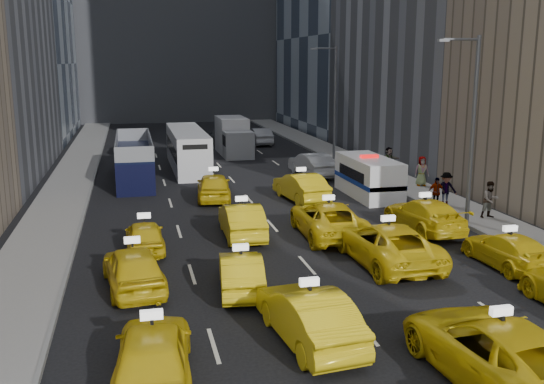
{
  "coord_description": "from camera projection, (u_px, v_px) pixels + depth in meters",
  "views": [
    {
      "loc": [
        -6.48,
        -13.69,
        7.83
      ],
      "look_at": [
        -0.35,
        12.53,
        2.0
      ],
      "focal_mm": 40.0,
      "sensor_mm": 36.0,
      "label": 1
    }
  ],
  "objects": [
    {
      "name": "pedestrian_1",
      "position": [
        490.0,
        200.0,
        30.16
      ],
      "size": [
        0.93,
        0.55,
        1.85
      ],
      "primitive_type": "imported",
      "rotation": [
        0.0,
        0.0,
        0.06
      ],
      "color": "gray",
      "rests_on": "sidewalk_east"
    },
    {
      "name": "pedestrian_2",
      "position": [
        446.0,
        189.0,
        32.81
      ],
      "size": [
        1.25,
        0.74,
        1.82
      ],
      "primitive_type": "imported",
      "rotation": [
        0.0,
        0.0,
        -0.23
      ],
      "color": "gray",
      "rests_on": "sidewalk_east"
    },
    {
      "name": "taxi_16",
      "position": [
        214.0,
        186.0,
        34.78
      ],
      "size": [
        2.38,
        4.83,
        1.58
      ],
      "primitive_type": "imported",
      "rotation": [
        0.0,
        0.0,
        3.03
      ],
      "color": "yellow",
      "rests_on": "ground"
    },
    {
      "name": "taxi_5",
      "position": [
        309.0,
        315.0,
        17.13
      ],
      "size": [
        2.18,
        4.93,
        1.57
      ],
      "primitive_type": "imported",
      "rotation": [
        0.0,
        0.0,
        3.25
      ],
      "color": "yellow",
      "rests_on": "ground"
    },
    {
      "name": "taxi_15",
      "position": [
        424.0,
        215.0,
        28.46
      ],
      "size": [
        2.37,
        5.3,
        1.51
      ],
      "primitive_type": "imported",
      "rotation": [
        0.0,
        0.0,
        3.19
      ],
      "color": "yellow",
      "rests_on": "ground"
    },
    {
      "name": "taxi_12",
      "position": [
        145.0,
        236.0,
        25.37
      ],
      "size": [
        1.65,
        3.91,
        1.32
      ],
      "primitive_type": "imported",
      "rotation": [
        0.0,
        0.0,
        3.16
      ],
      "color": "yellow",
      "rests_on": "ground"
    },
    {
      "name": "misc_car_4",
      "position": [
        260.0,
        136.0,
        57.93
      ],
      "size": [
        1.72,
        4.83,
        1.59
      ],
      "primitive_type": "imported",
      "rotation": [
        0.0,
        0.0,
        3.13
      ],
      "color": "#9B9DA2",
      "rests_on": "ground"
    },
    {
      "name": "streetlight_far",
      "position": [
        334.0,
        99.0,
        47.59
      ],
      "size": [
        2.15,
        0.22,
        9.0
      ],
      "color": "#595B60",
      "rests_on": "ground"
    },
    {
      "name": "ground",
      "position": [
        392.0,
        361.0,
        16.13
      ],
      "size": [
        160.0,
        160.0,
        0.0
      ],
      "primitive_type": "plane",
      "color": "black",
      "rests_on": "ground"
    },
    {
      "name": "taxi_17",
      "position": [
        301.0,
        187.0,
        34.59
      ],
      "size": [
        2.3,
        5.04,
        1.6
      ],
      "primitive_type": "imported",
      "rotation": [
        0.0,
        0.0,
        3.27
      ],
      "color": "yellow",
      "rests_on": "ground"
    },
    {
      "name": "pedestrian_3",
      "position": [
        436.0,
        192.0,
        32.48
      ],
      "size": [
        0.95,
        0.47,
        1.6
      ],
      "primitive_type": "imported",
      "rotation": [
        0.0,
        0.0,
        -0.04
      ],
      "color": "gray",
      "rests_on": "sidewalk_east"
    },
    {
      "name": "pedestrian_4",
      "position": [
        422.0,
        171.0,
        37.97
      ],
      "size": [
        0.97,
        0.62,
        1.87
      ],
      "primitive_type": "imported",
      "rotation": [
        0.0,
        0.0,
        -0.14
      ],
      "color": "gray",
      "rests_on": "sidewalk_east"
    },
    {
      "name": "curb_east",
      "position": [
        363.0,
        175.0,
        41.92
      ],
      "size": [
        0.15,
        90.0,
        0.18
      ],
      "primitive_type": "cube",
      "color": "slate",
      "rests_on": "ground"
    },
    {
      "name": "curb_west",
      "position": [
        92.0,
        187.0,
        37.89
      ],
      "size": [
        0.15,
        90.0,
        0.18
      ],
      "primitive_type": "cube",
      "color": "slate",
      "rests_on": "ground"
    },
    {
      "name": "taxi_6",
      "position": [
        498.0,
        351.0,
        14.95
      ],
      "size": [
        3.09,
        6.14,
        1.67
      ],
      "primitive_type": "imported",
      "rotation": [
        0.0,
        0.0,
        3.2
      ],
      "color": "yellow",
      "rests_on": "ground"
    },
    {
      "name": "sidewalk_east",
      "position": [
        382.0,
        175.0,
        42.24
      ],
      "size": [
        3.0,
        90.0,
        0.15
      ],
      "primitive_type": "cube",
      "color": "gray",
      "rests_on": "ground"
    },
    {
      "name": "nypd_van",
      "position": [
        369.0,
        178.0,
        35.66
      ],
      "size": [
        2.63,
        5.9,
        2.47
      ],
      "rotation": [
        0.0,
        0.0,
        -0.07
      ],
      "color": "white",
      "rests_on": "ground"
    },
    {
      "name": "pedestrian_5",
      "position": [
        389.0,
        160.0,
        42.14
      ],
      "size": [
        1.77,
        1.12,
        1.85
      ],
      "primitive_type": "imported",
      "rotation": [
        0.0,
        0.0,
        0.4
      ],
      "color": "gray",
      "rests_on": "sidewalk_east"
    },
    {
      "name": "taxi_13",
      "position": [
        242.0,
        220.0,
        27.45
      ],
      "size": [
        1.79,
        4.77,
        1.55
      ],
      "primitive_type": "imported",
      "rotation": [
        0.0,
        0.0,
        3.11
      ],
      "color": "yellow",
      "rests_on": "ground"
    },
    {
      "name": "box_truck",
      "position": [
        233.0,
        137.0,
        51.65
      ],
      "size": [
        3.22,
        7.04,
        3.1
      ],
      "rotation": [
        0.0,
        0.0,
        -0.14
      ],
      "color": "silver",
      "rests_on": "ground"
    },
    {
      "name": "taxi_10",
      "position": [
        387.0,
        244.0,
        23.77
      ],
      "size": [
        2.79,
        5.9,
        1.63
      ],
      "primitive_type": "imported",
      "rotation": [
        0.0,
        0.0,
        3.16
      ],
      "color": "yellow",
      "rests_on": "ground"
    },
    {
      "name": "misc_car_1",
      "position": [
        128.0,
        145.0,
        53.02
      ],
      "size": [
        2.43,
        4.97,
        1.36
      ],
      "primitive_type": "imported",
      "rotation": [
        0.0,
        0.0,
        3.11
      ],
      "color": "black",
      "rests_on": "ground"
    },
    {
      "name": "misc_car_3",
      "position": [
        184.0,
        139.0,
        56.43
      ],
      "size": [
        1.91,
        4.21,
        1.4
      ],
      "primitive_type": "imported",
      "rotation": [
        0.0,
        0.0,
        3.2
      ],
      "color": "black",
      "rests_on": "ground"
    },
    {
      "name": "double_decker",
      "position": [
        134.0,
        159.0,
        40.16
      ],
      "size": [
        3.45,
        10.28,
        2.93
      ],
      "rotation": [
        0.0,
        0.0,
        -0.12
      ],
      "color": "black",
      "rests_on": "ground"
    },
    {
      "name": "taxi_8",
      "position": [
        134.0,
        268.0,
        21.09
      ],
      "size": [
        2.41,
        4.81,
        1.57
      ],
      "primitive_type": "imported",
      "rotation": [
        0.0,
        0.0,
        3.27
      ],
      "color": "yellow",
      "rests_on": "ground"
    },
    {
      "name": "taxi_11",
      "position": [
        508.0,
        250.0,
        23.44
      ],
      "size": [
        1.9,
        4.58,
        1.32
      ],
      "primitive_type": "imported",
      "rotation": [
        0.0,
        0.0,
        3.15
      ],
      "color": "yellow",
      "rests_on": "ground"
    },
    {
      "name": "misc_car_2",
      "position": [
        220.0,
        136.0,
        59.15
      ],
      "size": [
        2.31,
        4.83,
        1.36
      ],
      "primitive_type": "imported",
      "rotation": [
        0.0,
        0.0,
        3.23
      ],
      "color": "slate",
      "rests_on": "ground"
    },
    {
      "name": "city_bus",
      "position": [
        187.0,
        150.0,
        44.77
      ],
      "size": [
        2.5,
        11.23,
        2.89
      ],
      "rotation": [
        0.0,
        0.0,
        0.01
      ],
      "color": "silver",
      "rests_on": "ground"
    },
    {
      "name": "taxi_4",
      "position": [
        153.0,
        353.0,
        14.88
      ],
      "size": [
        2.26,
        4.83,
        1.6
      ],
      "primitive_type": "imported",
      "rotation": [
        0.0,
        0.0,
        3.06
      ],
      "color": "yellow",
      "rests_on": "ground"
    },
    {
      "name": "taxi_14",
      "position": [
        328.0,
        219.0,
        27.54
      ],
      "size": [
        2.88,
        5.82,
        1.59
      ],
      "primitive_type": "imported",
      "rotation": [
        0.0,
        0.0,
        3.1
      ],
      "color": "yellow",
      "rests_on": "ground"
    },
    {
      "name": "streetlight_near",
      "position": [
        471.0,
        124.0,
        28.55
      ],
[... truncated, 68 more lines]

